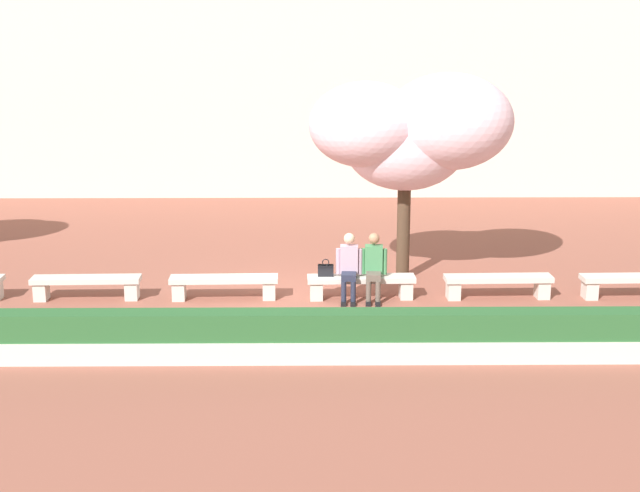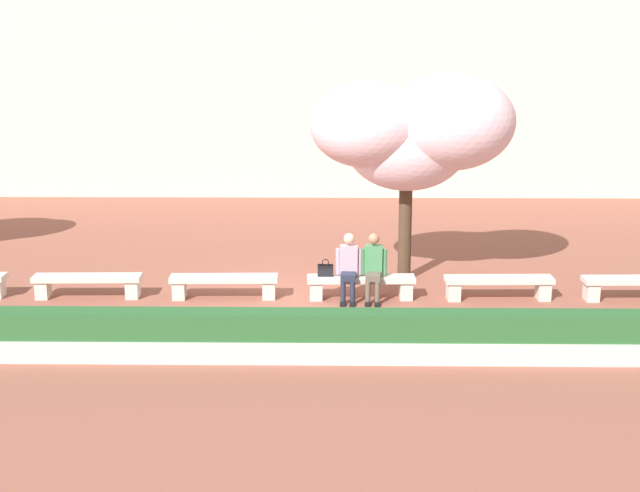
# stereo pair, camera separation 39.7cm
# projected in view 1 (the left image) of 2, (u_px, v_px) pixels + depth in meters

# --- Properties ---
(ground_plane) EXTENTS (100.00, 100.00, 0.00)m
(ground_plane) POSITION_uv_depth(u_px,v_px,m) (293.00, 299.00, 17.21)
(ground_plane) COLOR #8E5142
(building_facade) EXTENTS (30.59, 4.00, 7.41)m
(building_facade) POSITION_uv_depth(u_px,v_px,m) (300.00, 72.00, 28.38)
(building_facade) COLOR beige
(building_facade) RESTS_ON ground
(stone_bench_near_west) EXTENTS (2.08, 0.48, 0.45)m
(stone_bench_near_west) POSITION_uv_depth(u_px,v_px,m) (86.00, 284.00, 17.10)
(stone_bench_near_west) COLOR beige
(stone_bench_near_west) RESTS_ON ground
(stone_bench_center) EXTENTS (2.08, 0.48, 0.45)m
(stone_bench_center) POSITION_uv_depth(u_px,v_px,m) (224.00, 283.00, 17.12)
(stone_bench_center) COLOR beige
(stone_bench_center) RESTS_ON ground
(stone_bench_near_east) EXTENTS (2.08, 0.48, 0.45)m
(stone_bench_near_east) POSITION_uv_depth(u_px,v_px,m) (361.00, 283.00, 17.15)
(stone_bench_near_east) COLOR beige
(stone_bench_near_east) RESTS_ON ground
(stone_bench_east_end) EXTENTS (2.08, 0.48, 0.45)m
(stone_bench_east_end) POSITION_uv_depth(u_px,v_px,m) (498.00, 283.00, 17.17)
(stone_bench_east_end) COLOR beige
(stone_bench_east_end) RESTS_ON ground
(stone_bench_far_east) EXTENTS (2.08, 0.48, 0.45)m
(stone_bench_far_east) POSITION_uv_depth(u_px,v_px,m) (635.00, 282.00, 17.20)
(stone_bench_far_east) COLOR beige
(stone_bench_far_east) RESTS_ON ground
(person_seated_left) EXTENTS (0.51, 0.70, 1.29)m
(person_seated_left) POSITION_uv_depth(u_px,v_px,m) (349.00, 264.00, 17.00)
(person_seated_left) COLOR black
(person_seated_left) RESTS_ON ground
(person_seated_right) EXTENTS (0.51, 0.70, 1.29)m
(person_seated_right) POSITION_uv_depth(u_px,v_px,m) (374.00, 264.00, 17.00)
(person_seated_right) COLOR black
(person_seated_right) RESTS_ON ground
(handbag) EXTENTS (0.30, 0.15, 0.34)m
(handbag) POSITION_uv_depth(u_px,v_px,m) (326.00, 269.00, 17.10)
(handbag) COLOR black
(handbag) RESTS_ON stone_bench_near_east
(cherry_tree_main) EXTENTS (4.05, 2.49, 4.25)m
(cherry_tree_main) POSITION_uv_depth(u_px,v_px,m) (411.00, 131.00, 17.66)
(cherry_tree_main) COLOR #473323
(cherry_tree_main) RESTS_ON ground
(planter_hedge_foreground) EXTENTS (17.63, 0.50, 0.80)m
(planter_hedge_foreground) POSITION_uv_depth(u_px,v_px,m) (288.00, 337.00, 13.96)
(planter_hedge_foreground) COLOR beige
(planter_hedge_foreground) RESTS_ON ground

